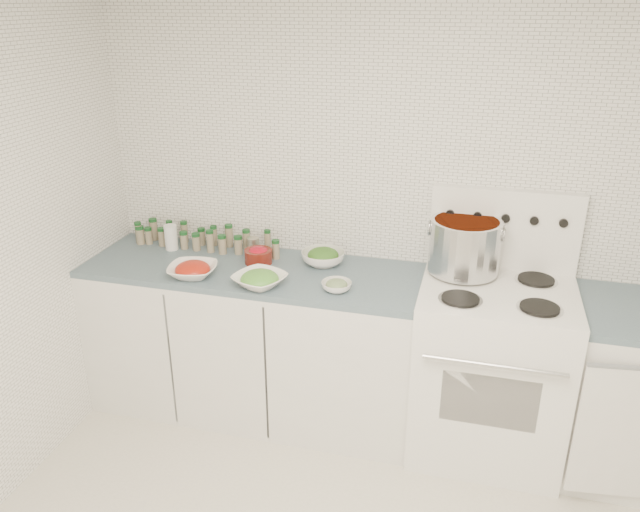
# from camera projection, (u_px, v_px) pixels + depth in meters

# --- Properties ---
(room_walls) EXTENTS (3.54, 3.04, 2.52)m
(room_walls) POSITION_uv_depth(u_px,v_px,m) (359.00, 250.00, 1.89)
(room_walls) COLOR white
(room_walls) RESTS_ON ground
(counter_left) EXTENTS (1.85, 0.62, 0.90)m
(counter_left) POSITION_uv_depth(u_px,v_px,m) (255.00, 339.00, 3.58)
(counter_left) COLOR white
(counter_left) RESTS_ON ground
(stove) EXTENTS (0.76, 0.70, 1.36)m
(stove) POSITION_uv_depth(u_px,v_px,m) (490.00, 365.00, 3.24)
(stove) COLOR white
(stove) RESTS_ON ground
(stock_pot) EXTENTS (0.38, 0.36, 0.28)m
(stock_pot) POSITION_uv_depth(u_px,v_px,m) (465.00, 244.00, 3.20)
(stock_pot) COLOR silver
(stock_pot) RESTS_ON stove
(bowl_tomato) EXTENTS (0.29, 0.29, 0.08)m
(bowl_tomato) POSITION_uv_depth(u_px,v_px,m) (193.00, 270.00, 3.29)
(bowl_tomato) COLOR white
(bowl_tomato) RESTS_ON counter_left
(bowl_snowpea) EXTENTS (0.33, 0.33, 0.09)m
(bowl_snowpea) POSITION_uv_depth(u_px,v_px,m) (260.00, 279.00, 3.17)
(bowl_snowpea) COLOR white
(bowl_snowpea) RESTS_ON counter_left
(bowl_broccoli) EXTENTS (0.25, 0.25, 0.10)m
(bowl_broccoli) POSITION_uv_depth(u_px,v_px,m) (323.00, 257.00, 3.43)
(bowl_broccoli) COLOR white
(bowl_broccoli) RESTS_ON counter_left
(bowl_zucchini) EXTENTS (0.16, 0.16, 0.06)m
(bowl_zucchini) POSITION_uv_depth(u_px,v_px,m) (337.00, 285.00, 3.13)
(bowl_zucchini) COLOR white
(bowl_zucchini) RESTS_ON counter_left
(bowl_pepper) EXTENTS (0.15, 0.15, 0.09)m
(bowl_pepper) POSITION_uv_depth(u_px,v_px,m) (258.00, 255.00, 3.45)
(bowl_pepper) COLOR #5D170F
(bowl_pepper) RESTS_ON counter_left
(salt_canister) EXTENTS (0.10, 0.10, 0.15)m
(salt_canister) POSITION_uv_depth(u_px,v_px,m) (171.00, 237.00, 3.62)
(salt_canister) COLOR white
(salt_canister) RESTS_ON counter_left
(tin_can) EXTENTS (0.07, 0.07, 0.09)m
(tin_can) POSITION_uv_depth(u_px,v_px,m) (253.00, 245.00, 3.58)
(tin_can) COLOR #A6A18D
(tin_can) RESTS_ON counter_left
(spice_cluster) EXTENTS (0.91, 0.16, 0.14)m
(spice_cluster) POSITION_uv_depth(u_px,v_px,m) (198.00, 238.00, 3.66)
(spice_cluster) COLOR gray
(spice_cluster) RESTS_ON counter_left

